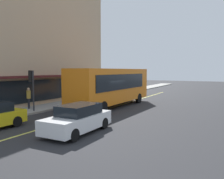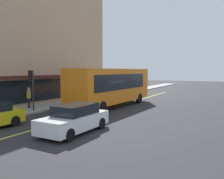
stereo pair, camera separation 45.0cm
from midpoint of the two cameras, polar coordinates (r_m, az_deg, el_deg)
The scene contains 9 objects.
ground at distance 20.49m, azimuth -1.96°, elevation -4.78°, with size 120.00×120.00×0.00m, color #28282B.
sidewalk at distance 23.38m, azimuth -12.87°, elevation -3.53°, with size 80.00×2.72×0.15m, color #9E9B93.
lane_centre_stripe at distance 20.49m, azimuth -1.96°, elevation -4.76°, with size 36.00×0.16×0.01m, color #D8D14C.
storefront_building at distance 27.70m, azimuth -24.76°, elevation 11.68°, with size 21.51×11.10×13.91m.
bus at distance 21.63m, azimuth -0.47°, elevation 1.02°, with size 11.20×2.86×3.50m.
traffic_light at distance 19.70m, azimuth -19.53°, elevation 2.00°, with size 0.30×0.52×3.20m.
car_white at distance 12.93m, azimuth -9.25°, elevation -7.07°, with size 4.31×1.88×1.52m.
pedestrian_mid_block at distance 21.00m, azimuth -20.15°, elevation -1.49°, with size 0.34×0.34×1.76m.
pedestrian_waiting at distance 26.94m, azimuth -6.77°, elevation -0.05°, with size 0.34×0.34×1.69m.
Camera 1 is at (-17.68, -9.79, 3.35)m, focal length 37.71 mm.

